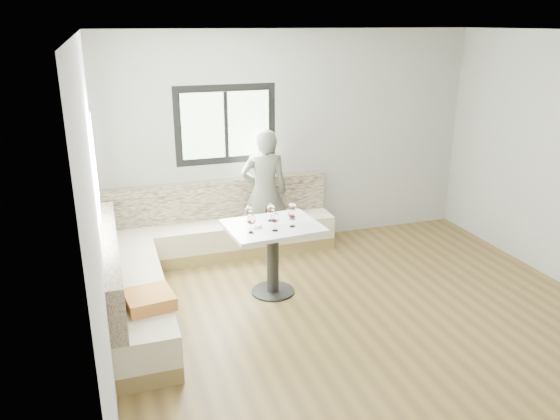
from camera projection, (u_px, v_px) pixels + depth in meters
The scene contains 11 objects.
room at pixel (373, 190), 5.01m from camera, with size 5.01×5.01×2.81m.
banquette at pixel (188, 254), 6.30m from camera, with size 2.90×2.80×0.95m.
table at pixel (273, 242), 5.93m from camera, with size 1.04×0.84×0.81m.
person at pixel (265, 192), 6.96m from camera, with size 0.60×0.39×1.64m, color #5E5F55.
olive_ramekin at pixel (258, 226), 5.79m from camera, with size 0.09×0.09×0.03m.
wine_glass_a at pixel (252, 220), 5.60m from camera, with size 0.09×0.09×0.20m.
wine_glass_b at pixel (275, 218), 5.65m from camera, with size 0.09×0.09×0.20m.
wine_glass_c at pixel (292, 214), 5.78m from camera, with size 0.09×0.09×0.20m.
wine_glass_d at pixel (271, 209), 5.94m from camera, with size 0.09×0.09×0.20m.
wine_glass_e at pixel (292, 208), 5.98m from camera, with size 0.09×0.09×0.20m.
wine_glass_f at pixel (249, 210), 5.89m from camera, with size 0.09×0.09×0.20m.
Camera 1 is at (-2.40, -4.21, 2.88)m, focal length 35.00 mm.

